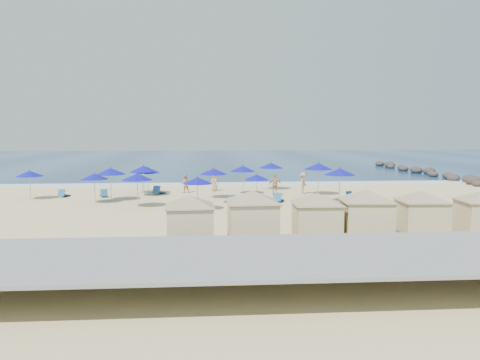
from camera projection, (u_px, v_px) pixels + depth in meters
name	position (u px, v px, depth m)	size (l,w,h in m)	color
ground	(241.00, 211.00, 30.65)	(160.00, 160.00, 0.00)	beige
ocean	(218.00, 160.00, 85.19)	(160.00, 80.00, 0.06)	navy
surf_line	(229.00, 184.00, 46.01)	(160.00, 2.50, 0.08)	white
seawall	(269.00, 256.00, 17.19)	(160.00, 6.10, 1.22)	gray
rock_jetty	(421.00, 171.00, 57.10)	(2.56, 26.66, 0.96)	#2B2624
trash_bin	(302.00, 215.00, 27.07)	(0.80, 0.80, 0.80)	black
cabana_0	(190.00, 216.00, 20.43)	(4.28, 4.28, 2.69)	beige
cabana_1	(253.00, 212.00, 20.81)	(4.57, 4.57, 2.87)	beige
cabana_2	(317.00, 213.00, 21.09)	(4.31, 4.31, 2.71)	beige
cabana_3	(366.00, 210.00, 21.31)	(4.53, 4.53, 2.85)	beige
cabana_4	(421.00, 210.00, 21.98)	(4.29, 4.29, 2.70)	beige
umbrella_0	(30.00, 174.00, 35.67)	(2.02, 2.02, 2.30)	#A5A8AD
umbrella_1	(94.00, 176.00, 33.83)	(1.98, 1.98, 2.25)	#A5A8AD
umbrella_2	(144.00, 169.00, 37.45)	(2.25, 2.25, 2.56)	#A5A8AD
umbrella_3	(137.00, 177.00, 31.97)	(2.15, 2.15, 2.44)	#A5A8AD
umbrella_4	(148.00, 170.00, 38.88)	(2.00, 2.00, 2.28)	#A5A8AD
umbrella_5	(213.00, 171.00, 36.18)	(2.15, 2.15, 2.44)	#A5A8AD
umbrella_6	(197.00, 180.00, 30.72)	(2.02, 2.02, 2.30)	#A5A8AD
umbrella_7	(243.00, 169.00, 38.66)	(2.16, 2.16, 2.45)	#A5A8AD
umbrella_8	(257.00, 177.00, 34.65)	(1.85, 1.85, 2.10)	#A5A8AD
umbrella_9	(271.00, 165.00, 41.61)	(2.20, 2.20, 2.51)	#A5A8AD
umbrella_10	(318.00, 166.00, 38.11)	(2.39, 2.39, 2.72)	#A5A8AD
umbrella_11	(340.00, 172.00, 34.24)	(2.29, 2.29, 2.61)	#A5A8AD
umbrella_12	(111.00, 171.00, 34.92)	(2.27, 2.27, 2.58)	#A5A8AD
umbrella_13	(142.00, 170.00, 39.28)	(2.01, 2.01, 2.28)	#A5A8AD
beach_chair_0	(64.00, 194.00, 37.19)	(0.78, 1.30, 0.67)	#26588C
beach_chair_1	(104.00, 194.00, 37.15)	(0.87, 1.33, 0.68)	#26588C
beach_chair_2	(159.00, 191.00, 38.73)	(1.09, 1.50, 0.76)	#26588C
beach_chair_3	(230.00, 200.00, 34.06)	(0.92, 1.26, 0.64)	#26588C
beach_chair_4	(278.00, 199.00, 34.55)	(1.02, 1.44, 0.72)	#26588C
beach_chair_5	(347.00, 196.00, 36.19)	(0.86, 1.27, 0.64)	#26588C
beachgoer_0	(185.00, 184.00, 39.71)	(0.76, 0.59, 1.57)	tan
beachgoer_1	(275.00, 185.00, 37.94)	(1.04, 0.43, 1.78)	tan
beachgoer_2	(304.00, 183.00, 38.83)	(1.18, 0.68, 1.83)	tan
beachgoer_3	(215.00, 182.00, 40.79)	(0.76, 0.50, 1.56)	tan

